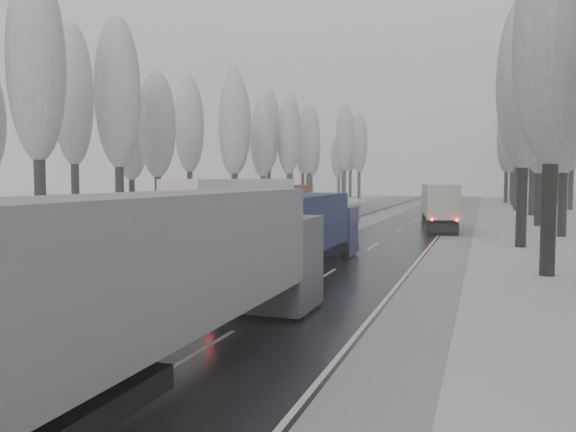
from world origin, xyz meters
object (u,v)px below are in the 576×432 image
Objects in this scene: truck_red_white at (228,207)px; box_truck_distant at (441,195)px; truck_blue_box at (300,229)px; truck_red_red at (279,200)px; truck_cream_box at (438,202)px; truck_grey_tarp at (172,270)px.

box_truck_distant is at bearing 85.93° from truck_red_white.
truck_blue_box is 1.78× the size of box_truck_distant.
truck_red_red is (-4.06, 20.94, -0.42)m from truck_red_white.
truck_cream_box is at bearing -79.45° from box_truck_distant.
truck_red_white is (-12.35, -18.12, 0.27)m from truck_cream_box.
truck_red_red is (-12.28, 30.43, 0.01)m from truck_blue_box.
truck_cream_box is at bearing 80.84° from truck_blue_box.
truck_cream_box is (2.69, 41.40, -0.12)m from truck_grey_tarp.
truck_grey_tarp is 0.94× the size of truck_red_white.
truck_red_red is (-13.18, -46.26, 0.68)m from box_truck_distant.
truck_red_red reaches higher than box_truck_distant.
truck_grey_tarp is 46.30m from truck_red_red.
truck_cream_box reaches higher than box_truck_distant.
truck_cream_box is at bearing 86.44° from truck_grey_tarp.
truck_red_white is at bearing -90.95° from box_truck_distant.
truck_grey_tarp reaches higher than truck_blue_box.
truck_red_white reaches higher than truck_blue_box.
truck_cream_box is 49.19m from box_truck_distant.
truck_grey_tarp is at bearing -69.72° from truck_red_red.
truck_grey_tarp is 13.87m from truck_blue_box.
truck_red_white is (-9.67, 23.28, 0.15)m from truck_grey_tarp.
truck_grey_tarp reaches higher than box_truck_distant.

